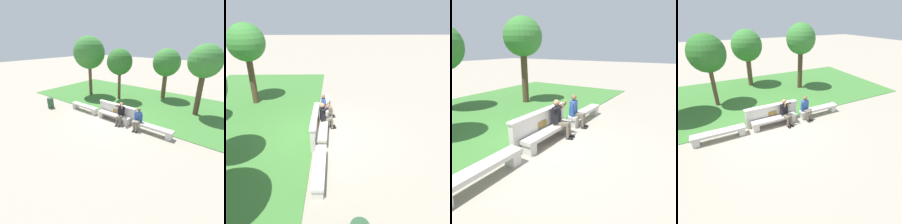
# 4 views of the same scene
# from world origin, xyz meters

# --- Properties ---
(ground_plane) EXTENTS (80.00, 80.00, 0.00)m
(ground_plane) POSITION_xyz_m (0.00, 0.00, 0.00)
(ground_plane) COLOR gray
(grass_strip) EXTENTS (19.50, 8.00, 0.03)m
(grass_strip) POSITION_xyz_m (0.00, 4.38, 0.01)
(grass_strip) COLOR #3D7533
(grass_strip) RESTS_ON ground
(bench_main) EXTENTS (2.29, 0.40, 0.45)m
(bench_main) POSITION_xyz_m (-2.60, 0.00, 0.31)
(bench_main) COLOR beige
(bench_main) RESTS_ON ground
(bench_near) EXTENTS (2.29, 0.40, 0.45)m
(bench_near) POSITION_xyz_m (0.00, 0.00, 0.31)
(bench_near) COLOR beige
(bench_near) RESTS_ON ground
(bench_mid) EXTENTS (2.29, 0.40, 0.45)m
(bench_mid) POSITION_xyz_m (2.60, 0.00, 0.31)
(bench_mid) COLOR beige
(bench_mid) RESTS_ON ground
(backrest_wall_with_plaque) EXTENTS (2.70, 0.24, 1.01)m
(backrest_wall_with_plaque) POSITION_xyz_m (0.00, 0.34, 0.52)
(backrest_wall_with_plaque) COLOR beige
(backrest_wall_with_plaque) RESTS_ON ground
(person_photographer) EXTENTS (0.53, 0.78, 1.32)m
(person_photographer) POSITION_xyz_m (0.57, -0.07, 0.74)
(person_photographer) COLOR black
(person_photographer) RESTS_ON ground
(person_distant) EXTENTS (0.48, 0.71, 1.26)m
(person_distant) POSITION_xyz_m (1.75, -0.07, 0.67)
(person_distant) COLOR black
(person_distant) RESTS_ON ground
(backpack) EXTENTS (0.28, 0.24, 0.43)m
(backpack) POSITION_xyz_m (1.69, 0.02, 0.63)
(backpack) COLOR #234C8C
(backpack) RESTS_ON bench_mid
(tree_behind_wall) EXTENTS (2.03, 2.03, 4.11)m
(tree_behind_wall) POSITION_xyz_m (-2.31, 3.71, 3.07)
(tree_behind_wall) COLOR brown
(tree_behind_wall) RESTS_ON ground
(tree_left_background) EXTENTS (2.69, 2.69, 5.04)m
(tree_left_background) POSITION_xyz_m (-5.16, 3.21, 3.67)
(tree_left_background) COLOR brown
(tree_left_background) RESTS_ON ground
(tree_right_background) EXTENTS (2.02, 2.02, 4.51)m
(tree_right_background) POSITION_xyz_m (3.72, 4.19, 3.42)
(tree_right_background) COLOR #4C3826
(tree_right_background) RESTS_ON ground
(tree_far_back) EXTENTS (2.21, 2.21, 4.11)m
(tree_far_back) POSITION_xyz_m (0.47, 6.35, 2.95)
(tree_far_back) COLOR brown
(tree_far_back) RESTS_ON ground
(trash_bin) EXTENTS (0.44, 0.44, 0.75)m
(trash_bin) POSITION_xyz_m (-5.10, -1.08, 0.38)
(trash_bin) COLOR #2D5133
(trash_bin) RESTS_ON ground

